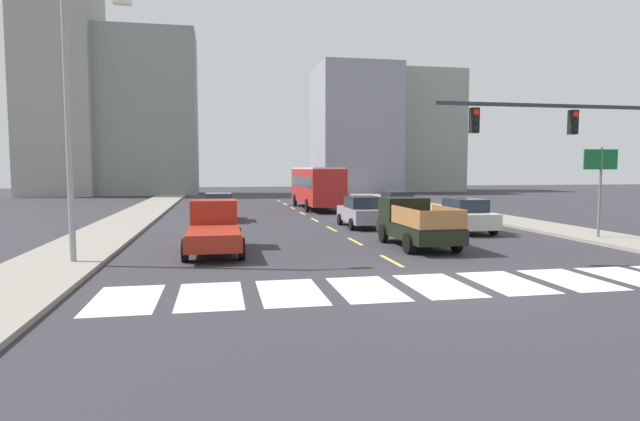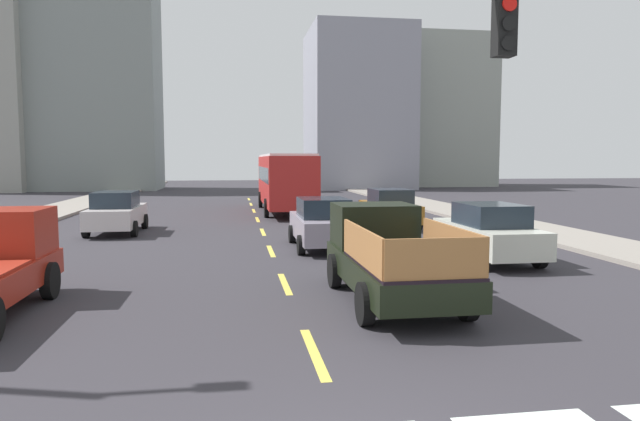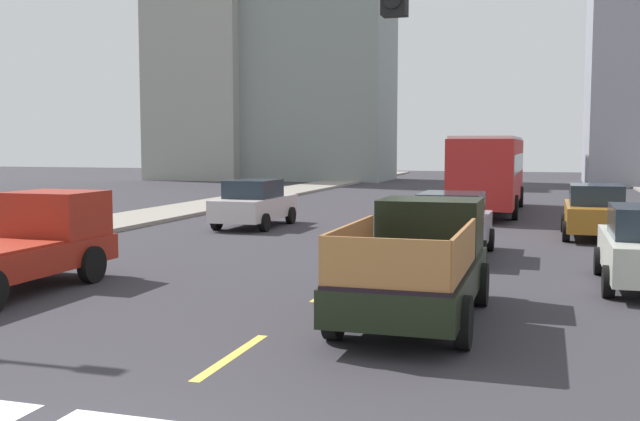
{
  "view_description": "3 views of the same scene",
  "coord_description": "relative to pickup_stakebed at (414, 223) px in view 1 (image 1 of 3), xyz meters",
  "views": [
    {
      "loc": [
        -5.94,
        -13.47,
        3.25
      ],
      "look_at": [
        -1.41,
        9.98,
        1.33
      ],
      "focal_mm": 29.48,
      "sensor_mm": 36.0,
      "label": 1
    },
    {
      "loc": [
        -1.23,
        -4.51,
        3.01
      ],
      "look_at": [
        0.63,
        7.47,
        1.92
      ],
      "focal_mm": 31.72,
      "sensor_mm": 36.0,
      "label": 2
    },
    {
      "loc": [
        4.2,
        -5.49,
        2.98
      ],
      "look_at": [
        -1.99,
        14.78,
        1.11
      ],
      "focal_mm": 41.83,
      "sensor_mm": 36.0,
      "label": 3
    }
  ],
  "objects": [
    {
      "name": "pickup_stakebed",
      "position": [
        0.0,
        0.0,
        0.0
      ],
      "size": [
        2.18,
        5.2,
        1.96
      ],
      "rotation": [
        0.0,
        0.0,
        0.04
      ],
      "color": "black",
      "rests_on": "ground"
    },
    {
      "name": "crosswalk_stripe_5",
      "position": [
        -0.04,
        -7.32,
        -0.93
      ],
      "size": [
        1.63,
        3.06,
        0.01
      ],
      "primitive_type": "cube",
      "color": "silver",
      "rests_on": "ground"
    },
    {
      "name": "crosswalk_stripe_2",
      "position": [
        -6.23,
        -7.32,
        -0.93
      ],
      "size": [
        1.63,
        3.06,
        0.01
      ],
      "primitive_type": "cube",
      "color": "silver",
      "rests_on": "ground"
    },
    {
      "name": "lane_dash_4",
      "position": [
        -2.11,
        16.68,
        -0.93
      ],
      "size": [
        0.16,
        2.4,
        0.01
      ],
      "primitive_type": "cube",
      "color": "#DEC64A",
      "rests_on": "ground"
    },
    {
      "name": "crosswalk_stripe_3",
      "position": [
        -4.17,
        -7.32,
        -0.93
      ],
      "size": [
        1.63,
        3.06,
        0.01
      ],
      "primitive_type": "cube",
      "color": "silver",
      "rests_on": "ground"
    },
    {
      "name": "lane_dash_1",
      "position": [
        -2.11,
        1.68,
        -0.93
      ],
      "size": [
        0.16,
        2.4,
        0.01
      ],
      "primitive_type": "cube",
      "color": "#DEC64A",
      "rests_on": "ground"
    },
    {
      "name": "block_mid_left",
      "position": [
        20.26,
        51.74,
        7.58
      ],
      "size": [
        11.72,
        8.55,
        17.03
      ],
      "primitive_type": "cube",
      "color": "#949A90",
      "rests_on": "ground"
    },
    {
      "name": "crosswalk_stripe_1",
      "position": [
        -8.3,
        -7.32,
        -0.93
      ],
      "size": [
        1.63,
        3.06,
        0.01
      ],
      "primitive_type": "cube",
      "color": "silver",
      "rests_on": "ground"
    },
    {
      "name": "pickup_dark",
      "position": [
        -8.26,
        -0.07,
        -0.02
      ],
      "size": [
        2.18,
        5.2,
        1.96
      ],
      "rotation": [
        0.0,
        0.0,
        -0.05
      ],
      "color": "maroon",
      "rests_on": "ground"
    },
    {
      "name": "sedan_near_right",
      "position": [
        3.59,
        12.54,
        -0.08
      ],
      "size": [
        2.02,
        4.4,
        1.72
      ],
      "rotation": [
        0.0,
        0.0,
        -0.03
      ],
      "color": "#A4661F",
      "rests_on": "ground"
    },
    {
      "name": "crosswalk_stripe_0",
      "position": [
        -10.36,
        -7.32,
        -0.93
      ],
      "size": [
        1.63,
        3.06,
        0.01
      ],
      "primitive_type": "cube",
      "color": "silver",
      "rests_on": "ground"
    },
    {
      "name": "lane_dash_3",
      "position": [
        -2.11,
        11.68,
        -0.93
      ],
      "size": [
        0.16,
        2.4,
        0.01
      ],
      "primitive_type": "cube",
      "color": "#DEC64A",
      "rests_on": "ground"
    },
    {
      "name": "crosswalk_stripe_6",
      "position": [
        2.02,
        -7.32,
        -0.93
      ],
      "size": [
        1.63,
        3.06,
        0.01
      ],
      "primitive_type": "cube",
      "color": "silver",
      "rests_on": "ground"
    },
    {
      "name": "crosswalk_stripe_7",
      "position": [
        4.09,
        -7.32,
        -0.93
      ],
      "size": [
        1.63,
        3.06,
        0.01
      ],
      "primitive_type": "cube",
      "color": "silver",
      "rests_on": "ground"
    },
    {
      "name": "lane_dash_6",
      "position": [
        -2.11,
        26.68,
        -0.93
      ],
      "size": [
        0.16,
        2.4,
        0.01
      ],
      "primitive_type": "cube",
      "color": "#DEC64A",
      "rests_on": "ground"
    },
    {
      "name": "tower_tall_centre",
      "position": [
        -26.46,
        48.26,
        13.2
      ],
      "size": [
        8.44,
        10.72,
        28.27
      ],
      "primitive_type": "cube",
      "color": "#97978F",
      "rests_on": "ground"
    },
    {
      "name": "sedan_far",
      "position": [
        -0.31,
        7.09,
        -0.08
      ],
      "size": [
        2.02,
        4.4,
        1.72
      ],
      "rotation": [
        0.0,
        0.0,
        0.03
      ],
      "color": "gray",
      "rests_on": "ground"
    },
    {
      "name": "traffic_signal_gantry",
      "position": [
        5.27,
        -4.36,
        3.28
      ],
      "size": [
        9.37,
        0.27,
        6.0
      ],
      "color": "#2D2D33",
      "rests_on": "ground"
    },
    {
      "name": "lane_dash_5",
      "position": [
        -2.11,
        21.68,
        -0.93
      ],
      "size": [
        0.16,
        2.4,
        0.01
      ],
      "primitive_type": "cube",
      "color": "#DEC64A",
      "rests_on": "ground"
    },
    {
      "name": "sidewalk_right",
      "position": [
        9.27,
        10.68,
        -0.86
      ],
      "size": [
        3.18,
        110.0,
        0.15
      ],
      "primitive_type": "cube",
      "color": "gray",
      "rests_on": "ground"
    },
    {
      "name": "streetlight_left",
      "position": [
        -12.7,
        -2.18,
        4.03
      ],
      "size": [
        2.2,
        0.28,
        9.0
      ],
      "color": "gray",
      "rests_on": "ground"
    },
    {
      "name": "direction_sign_green",
      "position": [
        8.81,
        0.0,
        2.1
      ],
      "size": [
        1.7,
        0.12,
        4.2
      ],
      "color": "slate",
      "rests_on": "ground"
    },
    {
      "name": "ground_plane",
      "position": [
        -2.11,
        -7.32,
        -0.94
      ],
      "size": [
        160.0,
        160.0,
        0.0
      ],
      "primitive_type": "plane",
      "color": "#322F35"
    },
    {
      "name": "sidewalk_left",
      "position": [
        -13.48,
        10.68,
        -0.86
      ],
      "size": [
        3.18,
        110.0,
        0.15
      ],
      "primitive_type": "cube",
      "color": "gray",
      "rests_on": "ground"
    },
    {
      "name": "block_low_left",
      "position": [
        9.97,
        47.75,
        7.39
      ],
      "size": [
        10.28,
        10.8,
        16.66
      ],
      "primitive_type": "cube",
      "color": "gray",
      "rests_on": "ground"
    },
    {
      "name": "block_mid_right",
      "position": [
        -16.57,
        48.11,
        9.07
      ],
      "size": [
        11.89,
        7.86,
        20.02
      ],
      "primitive_type": "cube",
      "color": "gray",
      "rests_on": "ground"
    },
    {
      "name": "sedan_mid",
      "position": [
        4.19,
        3.9,
        -0.08
      ],
      "size": [
        2.02,
        4.4,
        1.72
      ],
      "rotation": [
        0.0,
        0.0,
        -0.0
      ],
      "color": "beige",
      "rests_on": "ground"
    },
    {
      "name": "lane_dash_7",
      "position": [
        -2.11,
        31.68,
        -0.93
      ],
      "size": [
        0.16,
        2.4,
        0.01
      ],
      "primitive_type": "cube",
      "color": "#DEC64A",
      "rests_on": "ground"
    },
    {
      "name": "sedan_near_left",
      "position": [
        -8.06,
        12.3,
        -0.08
      ],
      "size": [
        2.02,
        4.4,
        1.72
      ],
      "rotation": [
        0.0,
        0.0,
        -0.03
      ],
      "color": "silver",
      "rests_on": "ground"
    },
    {
      "name": "lane_dash_0",
      "position": [
        -2.11,
        -3.32,
        -0.93
      ],
      "size": [
        0.16,
        2.4,
        0.01
      ],
      "primitive_type": "cube",
      "color": "#DEC64A",
      "rests_on": "ground"
    },
    {
      "name": "city_bus",
      "position": [
        -0.34,
        20.63,
        1.02
      ],
      "size": [
        2.72,
        10.8,
        3.32
      ],
      "rotation": [
        0.0,
        0.0,
        0.02
      ],
      "color": "#B02220",
      "rests_on": "ground"
    },
    {
      "name": "crosswalk_stripe_4",
      "position": [
        -2.11,
        -7.32,
        -0.93
      ],
      "size": [
        1.63,
        3.06,
        0.01
      ],
      "primitive_type": "cube",
      "color": "silver",
      "rests_on": "ground"
    },
    {
      "name": "lane_dash_2",
      "position": [
        -2.11,
        6.68,
        -0.93
      ],
      "size": [
        0.16,
        2.4,
        0.01
      ],
      "primitive_type": "cube",
      "color": "#DEC64A",
      "rests_on": "ground"
    }
  ]
}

